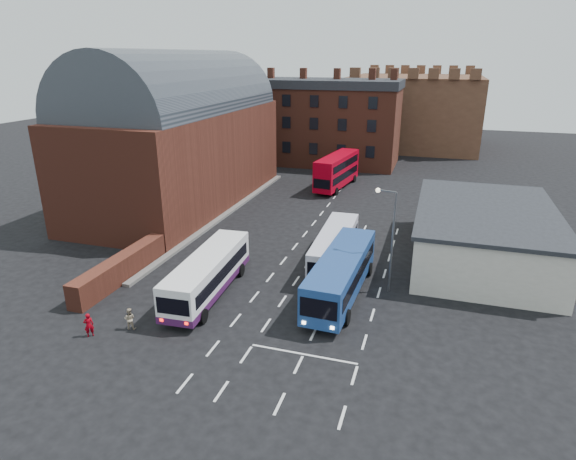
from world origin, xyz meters
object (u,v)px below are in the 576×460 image
(bus_white_outbound, at_px, (208,272))
(bus_red_double, at_px, (337,171))
(street_lamp, at_px, (390,232))
(pedestrian_beige, at_px, (130,319))
(bus_blue, at_px, (341,272))
(pedestrian_red, at_px, (89,325))
(bus_white_inbound, at_px, (335,246))

(bus_white_outbound, bearing_deg, bus_red_double, 82.03)
(street_lamp, relative_size, pedestrian_beige, 5.33)
(bus_red_double, bearing_deg, street_lamp, 116.90)
(pedestrian_beige, bearing_deg, street_lamp, -159.77)
(bus_blue, xyz_separation_m, pedestrian_red, (-12.93, -9.33, -1.03))
(bus_white_inbound, bearing_deg, pedestrian_red, 49.34)
(bus_white_outbound, distance_m, street_lamp, 12.51)
(bus_red_double, bearing_deg, bus_white_outbound, 93.16)
(bus_blue, bearing_deg, street_lamp, -146.39)
(bus_white_inbound, relative_size, street_lamp, 1.38)
(bus_blue, height_order, pedestrian_beige, bus_blue)
(bus_blue, xyz_separation_m, pedestrian_beige, (-11.16, -7.92, -1.09))
(bus_red_double, bearing_deg, pedestrian_beige, 89.90)
(bus_red_double, distance_m, pedestrian_beige, 36.10)
(bus_red_double, height_order, pedestrian_beige, bus_red_double)
(bus_white_inbound, distance_m, street_lamp, 6.06)
(bus_white_outbound, xyz_separation_m, bus_red_double, (2.42, 30.24, 0.49))
(bus_white_inbound, relative_size, bus_red_double, 0.97)
(bus_white_inbound, relative_size, bus_blue, 0.90)
(bus_white_inbound, bearing_deg, bus_white_outbound, 43.86)
(bus_white_inbound, distance_m, pedestrian_red, 18.27)
(bus_red_double, bearing_deg, pedestrian_red, 87.54)
(bus_white_outbound, bearing_deg, street_lamp, 16.52)
(bus_blue, relative_size, pedestrian_red, 7.45)
(bus_white_outbound, height_order, bus_blue, bus_blue)
(bus_blue, distance_m, pedestrian_red, 15.97)
(pedestrian_red, bearing_deg, bus_red_double, -144.70)
(bus_white_outbound, relative_size, street_lamp, 1.44)
(bus_white_outbound, bearing_deg, pedestrian_beige, -117.87)
(bus_white_outbound, relative_size, pedestrian_beige, 7.65)
(bus_blue, bearing_deg, bus_white_outbound, 17.74)
(bus_white_inbound, height_order, pedestrian_beige, bus_white_inbound)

